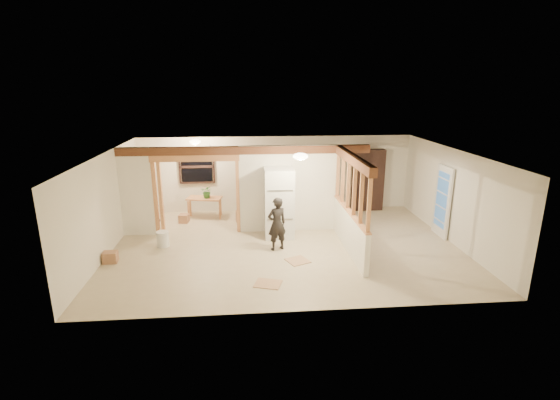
{
  "coord_description": "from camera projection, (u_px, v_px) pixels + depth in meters",
  "views": [
    {
      "loc": [
        -1.01,
        -9.98,
        4.13
      ],
      "look_at": [
        -0.11,
        0.4,
        1.15
      ],
      "focal_mm": 26.0,
      "sensor_mm": 36.0,
      "label": 1
    }
  ],
  "objects": [
    {
      "name": "bookshelf",
      "position": [
        368.0,
        180.0,
        13.63
      ],
      "size": [
        1.03,
        0.34,
        2.07
      ],
      "primitive_type": "cube",
      "color": "black",
      "rests_on": "floor"
    },
    {
      "name": "shop_vac",
      "position": [
        152.0,
        213.0,
        12.55
      ],
      "size": [
        0.46,
        0.46,
        0.6
      ],
      "primitive_type": "cylinder",
      "rotation": [
        0.0,
        0.0,
        -0.0
      ],
      "color": "#AD0A0A",
      "rests_on": "floor"
    },
    {
      "name": "wall_right",
      "position": [
        453.0,
        197.0,
        10.81
      ],
      "size": [
        0.01,
        6.5,
        2.5
      ],
      "primitive_type": "cube",
      "color": "silver",
      "rests_on": "floor"
    },
    {
      "name": "ceiling_dome_main",
      "position": [
        300.0,
        156.0,
        9.64
      ],
      "size": [
        0.36,
        0.36,
        0.16
      ],
      "primitive_type": "ellipsoid",
      "color": "#FFEABF",
      "rests_on": "ceiling"
    },
    {
      "name": "pony_wall",
      "position": [
        349.0,
        231.0,
        10.39
      ],
      "size": [
        0.12,
        3.2,
        1.0
      ],
      "primitive_type": "cube",
      "color": "white",
      "rests_on": "floor"
    },
    {
      "name": "box_front",
      "position": [
        110.0,
        257.0,
        9.74
      ],
      "size": [
        0.34,
        0.29,
        0.27
      ],
      "primitive_type": "cube",
      "rotation": [
        0.0,
        0.0,
        0.06
      ],
      "color": "#A97451",
      "rests_on": "floor"
    },
    {
      "name": "bucket",
      "position": [
        163.0,
        239.0,
        10.68
      ],
      "size": [
        0.36,
        0.36,
        0.41
      ],
      "primitive_type": "cylinder",
      "rotation": [
        0.0,
        0.0,
        0.12
      ],
      "color": "silver",
      "rests_on": "floor"
    },
    {
      "name": "doorway_frame",
      "position": [
        197.0,
        196.0,
        11.43
      ],
      "size": [
        2.46,
        0.14,
        2.2
      ],
      "primitive_type": "cube",
      "color": "tan",
      "rests_on": "floor"
    },
    {
      "name": "potted_plant",
      "position": [
        207.0,
        192.0,
        12.76
      ],
      "size": [
        0.43,
        0.39,
        0.41
      ],
      "primitive_type": "imported",
      "rotation": [
        0.0,
        0.0,
        -0.22
      ],
      "color": "#36632A",
      "rests_on": "work_table"
    },
    {
      "name": "wall_left",
      "position": [
        106.0,
        205.0,
        10.06
      ],
      "size": [
        0.01,
        6.5,
        2.5
      ],
      "primitive_type": "cube",
      "color": "silver",
      "rests_on": "floor"
    },
    {
      "name": "wall_back",
      "position": [
        276.0,
        174.0,
        13.55
      ],
      "size": [
        9.0,
        0.01,
        2.5
      ],
      "primitive_type": "cube",
      "color": "silver",
      "rests_on": "floor"
    },
    {
      "name": "header_beam_right",
      "position": [
        353.0,
        159.0,
        9.87
      ],
      "size": [
        0.18,
        3.3,
        0.22
      ],
      "primitive_type": "cube",
      "color": "brown",
      "rests_on": "ceiling"
    },
    {
      "name": "header_beam_back",
      "position": [
        246.0,
        150.0,
        11.19
      ],
      "size": [
        7.0,
        0.18,
        0.22
      ],
      "primitive_type": "cube",
      "color": "brown",
      "rests_on": "ceiling"
    },
    {
      "name": "floor_panel_near",
      "position": [
        298.0,
        261.0,
        9.84
      ],
      "size": [
        0.65,
        0.65,
        0.02
      ],
      "primitive_type": "cube",
      "rotation": [
        0.0,
        0.0,
        0.42
      ],
      "color": "tan",
      "rests_on": "floor"
    },
    {
      "name": "ceiling",
      "position": [
        286.0,
        152.0,
        10.09
      ],
      "size": [
        9.0,
        6.5,
        0.01
      ],
      "primitive_type": "cube",
      "color": "white"
    },
    {
      "name": "stud_partition",
      "position": [
        351.0,
        188.0,
        10.07
      ],
      "size": [
        0.14,
        3.2,
        1.32
      ],
      "primitive_type": "cube",
      "color": "tan",
      "rests_on": "pony_wall"
    },
    {
      "name": "hanging_bulb",
      "position": [
        211.0,
        155.0,
        11.55
      ],
      "size": [
        0.07,
        0.07,
        0.07
      ],
      "primitive_type": "ellipsoid",
      "color": "#FFD88C",
      "rests_on": "ceiling"
    },
    {
      "name": "floor_panel_far",
      "position": [
        268.0,
        284.0,
        8.7
      ],
      "size": [
        0.66,
        0.59,
        0.02
      ],
      "primitive_type": "cube",
      "rotation": [
        0.0,
        0.0,
        -0.31
      ],
      "color": "tan",
      "rests_on": "floor"
    },
    {
      "name": "box_util_b",
      "position": [
        184.0,
        218.0,
        12.56
      ],
      "size": [
        0.32,
        0.32,
        0.26
      ],
      "primitive_type": "cube",
      "rotation": [
        0.0,
        0.0,
        -0.14
      ],
      "color": "#A97451",
      "rests_on": "floor"
    },
    {
      "name": "french_door",
      "position": [
        442.0,
        201.0,
        11.25
      ],
      "size": [
        0.12,
        0.86,
        2.0
      ],
      "primitive_type": "cube",
      "color": "white",
      "rests_on": "floor"
    },
    {
      "name": "work_table",
      "position": [
        205.0,
        208.0,
        12.96
      ],
      "size": [
        1.15,
        0.74,
        0.67
      ],
      "primitive_type": "cube",
      "rotation": [
        0.0,
        0.0,
        -0.21
      ],
      "color": "tan",
      "rests_on": "floor"
    },
    {
      "name": "ceiling_dome_util",
      "position": [
        195.0,
        142.0,
        12.09
      ],
      "size": [
        0.32,
        0.32,
        0.14
      ],
      "primitive_type": "ellipsoid",
      "color": "#FFEABF",
      "rests_on": "ceiling"
    },
    {
      "name": "partition_left_stub",
      "position": [
        137.0,
        192.0,
        11.25
      ],
      "size": [
        0.9,
        0.12,
        2.5
      ],
      "primitive_type": "cube",
      "color": "white",
      "rests_on": "floor"
    },
    {
      "name": "window_back",
      "position": [
        197.0,
        167.0,
        13.17
      ],
      "size": [
        1.12,
        0.1,
        1.1
      ],
      "primitive_type": "cube",
      "color": "black",
      "rests_on": "wall_back"
    },
    {
      "name": "wall_front",
      "position": [
        304.0,
        250.0,
        7.32
      ],
      "size": [
        9.0,
        0.01,
        2.5
      ],
      "primitive_type": "cube",
      "color": "silver",
      "rests_on": "floor"
    },
    {
      "name": "partition_center",
      "position": [
        288.0,
        189.0,
        11.6
      ],
      "size": [
        2.8,
        0.12,
        2.5
      ],
      "primitive_type": "cube",
      "color": "white",
      "rests_on": "floor"
    },
    {
      "name": "refrigerator",
      "position": [
        279.0,
        203.0,
        11.22
      ],
      "size": [
        0.8,
        0.78,
        1.94
      ],
      "primitive_type": "cube",
      "color": "white",
      "rests_on": "floor"
    },
    {
      "name": "floor",
      "position": [
        286.0,
        246.0,
        10.78
      ],
      "size": [
        9.0,
        6.5,
        0.01
      ],
      "primitive_type": "cube",
      "color": "#C3B091",
      "rests_on": "ground"
    },
    {
      "name": "box_util_a",
      "position": [
        242.0,
        216.0,
        12.63
      ],
      "size": [
        0.43,
        0.38,
        0.33
      ],
      "primitive_type": "cube",
      "rotation": [
        0.0,
        0.0,
        0.12
      ],
      "color": "#A97451",
      "rests_on": "floor"
    },
    {
      "name": "woman",
      "position": [
        277.0,
        224.0,
        10.34
      ],
      "size": [
        0.6,
        0.5,
        1.4
      ],
      "primitive_type": "imported",
      "rotation": [
        0.0,
        0.0,
        3.53
      ],
      "color": "#2C2726",
      "rests_on": "floor"
    }
  ]
}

